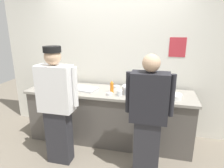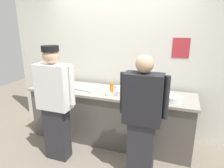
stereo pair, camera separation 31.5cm
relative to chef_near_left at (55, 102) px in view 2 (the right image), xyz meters
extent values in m
plane|color=slate|center=(0.56, 0.35, -0.90)|extent=(9.00, 9.00, 0.00)
cube|color=silver|center=(0.56, 1.20, 0.57)|extent=(4.29, 0.10, 2.95)
cube|color=#B72D38|center=(1.61, 1.14, 0.69)|extent=(0.26, 0.01, 0.32)
cube|color=#56514C|center=(0.56, 0.72, -0.47)|extent=(2.68, 0.64, 0.86)
cube|color=gray|center=(0.56, 0.72, -0.02)|extent=(2.73, 0.70, 0.04)
cube|color=#2D2D33|center=(0.00, 0.00, -0.50)|extent=(0.33, 0.20, 0.80)
cube|color=white|center=(0.00, 0.00, 0.22)|extent=(0.47, 0.24, 0.64)
cylinder|color=white|center=(-0.27, 0.04, 0.25)|extent=(0.07, 0.07, 0.54)
cylinder|color=white|center=(0.27, 0.04, 0.25)|extent=(0.07, 0.07, 0.54)
sphere|color=tan|center=(0.00, 0.00, 0.65)|extent=(0.22, 0.22, 0.22)
cylinder|color=black|center=(0.00, 0.00, 0.74)|extent=(0.23, 0.23, 0.08)
cube|color=#2D2D33|center=(1.24, 0.02, -0.51)|extent=(0.33, 0.20, 0.78)
cube|color=#232328|center=(1.24, 0.02, 0.20)|extent=(0.46, 0.24, 0.62)
cylinder|color=#232328|center=(0.98, 0.06, 0.23)|extent=(0.07, 0.07, 0.53)
cylinder|color=#232328|center=(1.51, 0.06, 0.23)|extent=(0.07, 0.07, 0.53)
sphere|color=tan|center=(1.24, 0.02, 0.62)|extent=(0.21, 0.21, 0.21)
cylinder|color=white|center=(1.57, 0.60, 0.00)|extent=(0.23, 0.23, 0.01)
cylinder|color=white|center=(1.57, 0.60, 0.01)|extent=(0.23, 0.23, 0.01)
cylinder|color=white|center=(1.57, 0.60, 0.03)|extent=(0.23, 0.23, 0.01)
cylinder|color=white|center=(1.57, 0.60, 0.04)|extent=(0.23, 0.23, 0.01)
cylinder|color=white|center=(1.57, 0.60, 0.05)|extent=(0.23, 0.23, 0.01)
cylinder|color=white|center=(1.57, 0.60, 0.06)|extent=(0.23, 0.23, 0.01)
cylinder|color=white|center=(1.33, 0.71, 0.00)|extent=(0.23, 0.23, 0.01)
cylinder|color=white|center=(1.33, 0.71, 0.01)|extent=(0.23, 0.23, 0.01)
cylinder|color=white|center=(1.33, 0.71, 0.03)|extent=(0.23, 0.23, 0.01)
cylinder|color=white|center=(1.33, 0.71, 0.04)|extent=(0.23, 0.23, 0.01)
cylinder|color=#B7BABF|center=(0.96, 0.70, 0.06)|extent=(0.34, 0.34, 0.12)
cube|color=#B7BABF|center=(0.13, 0.71, 0.01)|extent=(0.48, 0.39, 0.02)
cylinder|color=#E5E066|center=(-0.26, 0.61, 0.07)|extent=(0.06, 0.06, 0.15)
cone|color=#E5E066|center=(-0.26, 0.61, 0.16)|extent=(0.05, 0.05, 0.04)
cylinder|color=orange|center=(-0.18, 0.56, 0.07)|extent=(0.06, 0.06, 0.15)
cone|color=orange|center=(-0.18, 0.56, 0.16)|extent=(0.05, 0.05, 0.04)
cylinder|color=orange|center=(0.62, 0.65, 0.08)|extent=(0.06, 0.06, 0.16)
cone|color=orange|center=(0.62, 0.65, 0.18)|extent=(0.05, 0.05, 0.04)
cylinder|color=white|center=(0.62, 0.53, 0.02)|extent=(0.10, 0.10, 0.04)
cylinder|color=#5B932D|center=(0.62, 0.53, 0.03)|extent=(0.08, 0.08, 0.01)
cylinder|color=white|center=(-0.55, 0.76, 0.01)|extent=(0.09, 0.09, 0.04)
cylinder|color=orange|center=(-0.55, 0.76, 0.03)|extent=(0.08, 0.08, 0.01)
cylinder|color=white|center=(-0.55, 0.62, 0.02)|extent=(0.11, 0.11, 0.05)
cylinder|color=#5B932D|center=(-0.55, 0.62, 0.04)|extent=(0.09, 0.09, 0.01)
cylinder|color=white|center=(0.64, 0.91, 0.02)|extent=(0.10, 0.10, 0.04)
cylinder|color=red|center=(0.64, 0.91, 0.03)|extent=(0.08, 0.08, 0.01)
cylinder|color=white|center=(0.77, 0.54, 0.04)|extent=(0.09, 0.09, 0.08)
camera|label=1|loc=(1.33, -2.27, 1.03)|focal=31.62mm
camera|label=2|loc=(1.63, -2.18, 1.03)|focal=31.62mm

